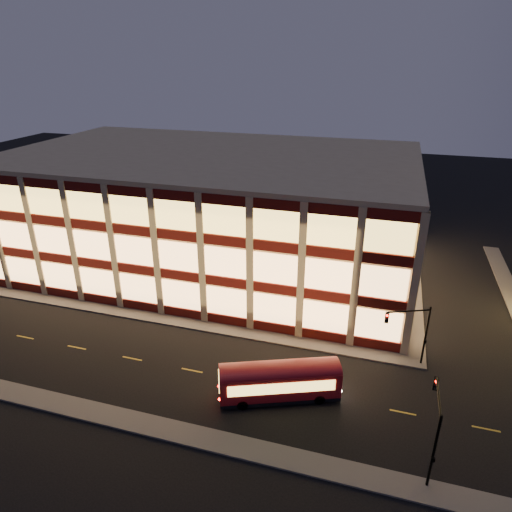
% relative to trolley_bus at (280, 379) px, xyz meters
% --- Properties ---
extents(ground, '(200.00, 200.00, 0.00)m').
position_rel_trolley_bus_xyz_m(ground, '(-12.25, 7.09, -1.81)').
color(ground, black).
rests_on(ground, ground).
extents(sidewalk_office_south, '(54.00, 2.00, 0.15)m').
position_rel_trolley_bus_xyz_m(sidewalk_office_south, '(-15.25, 8.09, -1.74)').
color(sidewalk_office_south, '#514F4C').
rests_on(sidewalk_office_south, ground).
extents(sidewalk_office_east, '(2.00, 30.00, 0.15)m').
position_rel_trolley_bus_xyz_m(sidewalk_office_east, '(10.75, 24.09, -1.74)').
color(sidewalk_office_east, '#514F4C').
rests_on(sidewalk_office_east, ground).
extents(sidewalk_tower_west, '(2.00, 30.00, 0.15)m').
position_rel_trolley_bus_xyz_m(sidewalk_tower_west, '(21.75, 24.09, -1.74)').
color(sidewalk_tower_west, '#514F4C').
rests_on(sidewalk_tower_west, ground).
extents(sidewalk_near, '(100.00, 2.00, 0.15)m').
position_rel_trolley_bus_xyz_m(sidewalk_near, '(-12.25, -5.91, -1.74)').
color(sidewalk_near, '#514F4C').
rests_on(sidewalk_near, ground).
extents(office_building, '(50.45, 30.45, 14.50)m').
position_rel_trolley_bus_xyz_m(office_building, '(-15.16, 24.00, 5.43)').
color(office_building, tan).
rests_on(office_building, ground).
extents(traffic_signal_far, '(3.79, 1.87, 6.00)m').
position_rel_trolley_bus_xyz_m(traffic_signal_far, '(9.96, 7.33, 2.30)').
color(traffic_signal_far, black).
rests_on(traffic_signal_far, ground).
extents(traffic_signal_near, '(0.32, 4.45, 6.00)m').
position_rel_trolley_bus_xyz_m(traffic_signal_near, '(11.25, -3.94, 2.31)').
color(traffic_signal_near, black).
rests_on(traffic_signal_near, ground).
extents(trolley_bus, '(9.85, 5.91, 3.27)m').
position_rel_trolley_bus_xyz_m(trolley_bus, '(0.00, 0.00, 0.00)').
color(trolley_bus, maroon).
rests_on(trolley_bus, ground).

